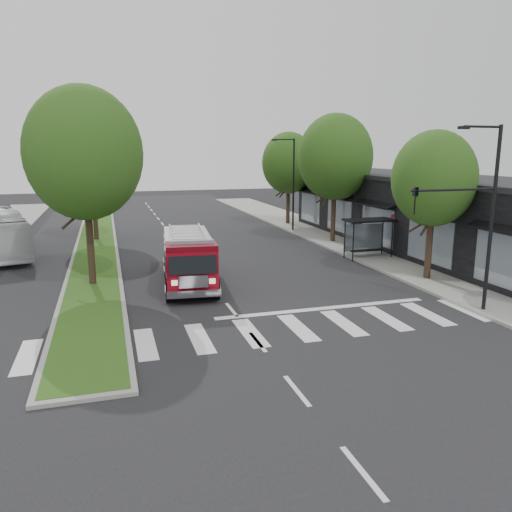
{
  "coord_description": "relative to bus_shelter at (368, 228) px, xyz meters",
  "views": [
    {
      "loc": [
        -5.05,
        -20.67,
        6.94
      ],
      "look_at": [
        1.94,
        2.68,
        1.8
      ],
      "focal_mm": 35.0,
      "sensor_mm": 36.0,
      "label": 1
    }
  ],
  "objects": [
    {
      "name": "ground",
      "position": [
        -11.2,
        -8.15,
        -2.04
      ],
      "size": [
        140.0,
        140.0,
        0.0
      ],
      "primitive_type": "plane",
      "color": "black",
      "rests_on": "ground"
    },
    {
      "name": "sidewalk_right",
      "position": [
        1.3,
        1.85,
        -1.96
      ],
      "size": [
        5.0,
        80.0,
        0.15
      ],
      "primitive_type": "cube",
      "color": "gray",
      "rests_on": "ground"
    },
    {
      "name": "median",
      "position": [
        -17.2,
        9.85,
        -1.96
      ],
      "size": [
        3.0,
        50.0,
        0.15
      ],
      "color": "gray",
      "rests_on": "ground"
    },
    {
      "name": "storefront_row",
      "position": [
        5.8,
        1.85,
        0.46
      ],
      "size": [
        8.0,
        30.0,
        5.0
      ],
      "primitive_type": "cube",
      "color": "black",
      "rests_on": "ground"
    },
    {
      "name": "bus_shelter",
      "position": [
        0.0,
        0.0,
        0.0
      ],
      "size": [
        3.2,
        1.6,
        2.61
      ],
      "color": "black",
      "rests_on": "ground"
    },
    {
      "name": "tree_right_near",
      "position": [
        0.3,
        -6.15,
        3.47
      ],
      "size": [
        4.4,
        4.4,
        8.05
      ],
      "color": "black",
      "rests_on": "ground"
    },
    {
      "name": "tree_right_mid",
      "position": [
        0.3,
        5.85,
        4.45
      ],
      "size": [
        5.6,
        5.6,
        9.72
      ],
      "color": "black",
      "rests_on": "ground"
    },
    {
      "name": "tree_right_far",
      "position": [
        0.3,
        15.85,
        3.8
      ],
      "size": [
        5.0,
        5.0,
        8.73
      ],
      "color": "black",
      "rests_on": "ground"
    },
    {
      "name": "tree_median_near",
      "position": [
        -17.2,
        -2.15,
        4.77
      ],
      "size": [
        5.8,
        5.8,
        10.16
      ],
      "color": "black",
      "rests_on": "ground"
    },
    {
      "name": "tree_median_far",
      "position": [
        -17.2,
        11.85,
        4.45
      ],
      "size": [
        5.6,
        5.6,
        9.72
      ],
      "color": "black",
      "rests_on": "ground"
    },
    {
      "name": "streetlight_right_near",
      "position": [
        -1.59,
        -11.65,
        2.63
      ],
      "size": [
        4.08,
        0.22,
        8.0
      ],
      "color": "black",
      "rests_on": "ground"
    },
    {
      "name": "streetlight_right_far",
      "position": [
        -0.85,
        11.85,
        2.44
      ],
      "size": [
        2.11,
        0.2,
        8.0
      ],
      "color": "black",
      "rests_on": "ground"
    },
    {
      "name": "fire_engine",
      "position": [
        -12.29,
        -3.03,
        -0.67
      ],
      "size": [
        3.27,
        8.41,
        2.85
      ],
      "rotation": [
        0.0,
        0.0,
        -0.1
      ],
      "color": "#58040D",
      "rests_on": "ground"
    },
    {
      "name": "city_bus",
      "position": [
        -23.2,
        8.07,
        -0.53
      ],
      "size": [
        5.16,
        11.12,
        3.02
      ],
      "primitive_type": "imported",
      "rotation": [
        0.0,
        0.0,
        0.25
      ],
      "color": "silver",
      "rests_on": "ground"
    }
  ]
}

